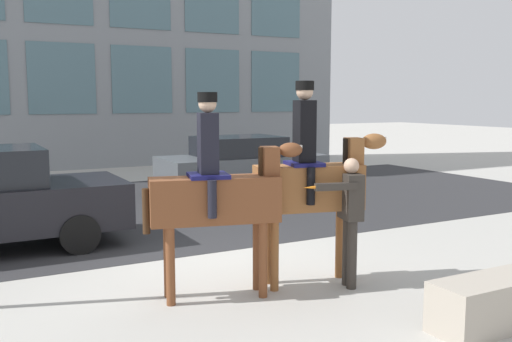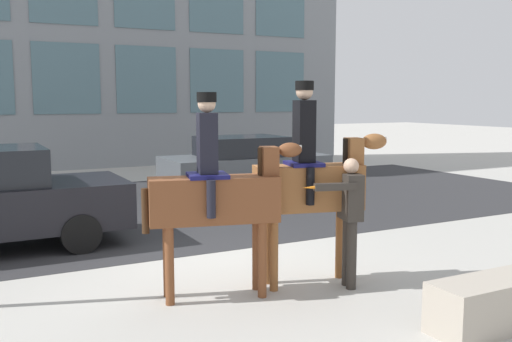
{
  "view_description": "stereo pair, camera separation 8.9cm",
  "coord_description": "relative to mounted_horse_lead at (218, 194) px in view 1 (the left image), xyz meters",
  "views": [
    {
      "loc": [
        -3.43,
        -7.73,
        2.46
      ],
      "look_at": [
        0.23,
        -0.87,
        1.49
      ],
      "focal_mm": 40.0,
      "sensor_mm": 36.0,
      "label": 1
    },
    {
      "loc": [
        -3.35,
        -7.77,
        2.46
      ],
      "look_at": [
        0.23,
        -0.87,
        1.49
      ],
      "focal_mm": 40.0,
      "sensor_mm": 36.0,
      "label": 2
    }
  ],
  "objects": [
    {
      "name": "pedestrian_bystander",
      "position": [
        1.67,
        -0.46,
        -0.3
      ],
      "size": [
        0.9,
        0.44,
        1.71
      ],
      "rotation": [
        0.0,
        0.0,
        2.88
      ],
      "color": "#332D28",
      "rests_on": "ground_plane"
    },
    {
      "name": "ground_plane",
      "position": [
        0.59,
        1.4,
        -1.31
      ],
      "size": [
        80.0,
        80.0,
        0.0
      ],
      "primitive_type": "plane",
      "color": "#B2AFA8"
    },
    {
      "name": "mounted_horse_lead",
      "position": [
        0.0,
        0.0,
        0.0
      ],
      "size": [
        1.97,
        0.81,
        2.55
      ],
      "rotation": [
        0.0,
        0.0,
        -0.24
      ],
      "color": "brown",
      "rests_on": "ground_plane"
    },
    {
      "name": "street_car_far_lane",
      "position": [
        3.9,
        7.15,
        -0.52
      ],
      "size": [
        4.32,
        1.98,
        1.5
      ],
      "color": "#51565B",
      "rests_on": "ground_plane"
    },
    {
      "name": "mounted_horse_companion",
      "position": [
        1.31,
        -0.11,
        0.08
      ],
      "size": [
        1.87,
        0.76,
        2.7
      ],
      "rotation": [
        0.0,
        0.0,
        -0.23
      ],
      "color": "brown",
      "rests_on": "ground_plane"
    },
    {
      "name": "road_surface",
      "position": [
        0.59,
        6.15,
        -1.31
      ],
      "size": [
        22.43,
        8.5,
        0.01
      ],
      "color": "#2D2D30",
      "rests_on": "ground_plane"
    }
  ]
}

